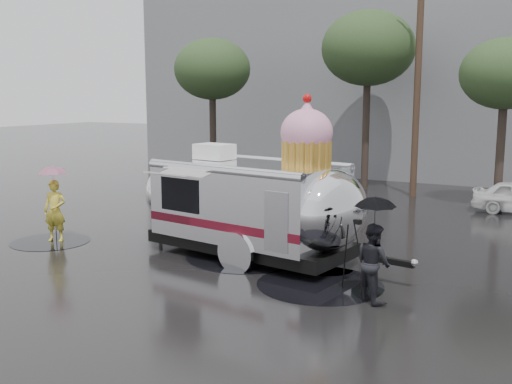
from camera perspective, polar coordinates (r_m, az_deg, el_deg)
The scene contains 14 objects.
ground at distance 15.04m, azimuth -8.00°, elevation -7.54°, with size 120.00×120.00×0.00m, color black.
puddles at distance 16.77m, azimuth -1.15°, elevation -5.66°, with size 11.21×7.16×0.01m.
grey_building at distance 37.79m, azimuth 8.99°, elevation 12.46°, with size 22.00×12.00×13.00m, color slate.
utility_pole at distance 26.28m, azimuth 15.11°, elevation 9.60°, with size 1.60×0.28×9.00m.
tree_left at distance 29.11m, azimuth -4.19°, elevation 11.53°, with size 3.64×3.64×6.95m.
tree_mid at distance 27.99m, azimuth 10.63°, elevation 13.25°, with size 4.20×4.20×8.03m.
tree_right at distance 24.71m, azimuth 22.65°, elevation 10.27°, with size 3.36×3.36×6.42m.
barricade_row at distance 26.03m, azimuth -4.95°, elevation 0.84°, with size 4.30×0.80×1.00m.
airstream_trailer at distance 15.90m, azimuth -0.35°, elevation -0.76°, with size 8.16×3.51×4.43m.
person_left at distance 18.72m, azimuth -18.60°, elevation -1.70°, with size 0.66×0.44×1.84m, color gold.
umbrella_pink at distance 18.57m, azimuth -18.75°, elevation 1.31°, with size 1.06×1.06×2.27m.
person_right at distance 12.87m, azimuth 11.12°, elevation -6.62°, with size 0.81×0.45×1.68m, color black.
umbrella_black at distance 12.62m, azimuth 11.27°, elevation -1.95°, with size 1.05×1.05×2.27m.
tripod at distance 13.53m, azimuth 9.63°, elevation -5.19°, with size 0.66×0.61×1.62m.
Camera 1 is at (8.57, -11.57, 4.33)m, focal length 42.00 mm.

